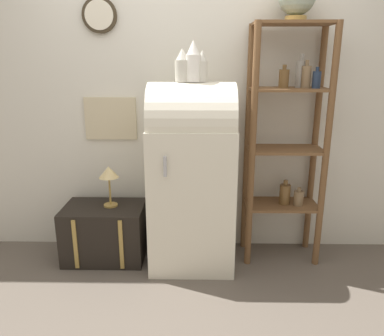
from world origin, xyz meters
TOP-DOWN VIEW (x-y plane):
  - ground_plane at (0.00, 0.00)m, footprint 12.00×12.00m
  - wall_back at (-0.00, 0.57)m, footprint 7.00×0.09m
  - refrigerator at (-0.00, 0.26)m, footprint 0.64×0.61m
  - suitcase_trunk at (-0.71, 0.30)m, footprint 0.64×0.44m
  - shelf_unit at (0.73, 0.36)m, footprint 0.60×0.34m
  - vase_left at (-0.07, 0.27)m, footprint 0.10×0.10m
  - vase_center at (0.01, 0.26)m, footprint 0.11×0.11m
  - vase_right at (0.07, 0.26)m, footprint 0.08×0.08m
  - desk_lamp at (-0.65, 0.31)m, footprint 0.16×0.16m

SIDE VIEW (x-z plane):
  - ground_plane at x=0.00m, z-range 0.00..0.00m
  - suitcase_trunk at x=-0.71m, z-range 0.00..0.45m
  - desk_lamp at x=-0.65m, z-range 0.54..0.88m
  - refrigerator at x=0.00m, z-range 0.03..1.46m
  - shelf_unit at x=0.73m, z-range 0.11..1.95m
  - wall_back at x=0.00m, z-range 0.00..2.70m
  - vase_right at x=0.07m, z-range 1.42..1.64m
  - vase_left at x=-0.07m, z-range 1.42..1.65m
  - vase_center at x=0.01m, z-range 1.42..1.71m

